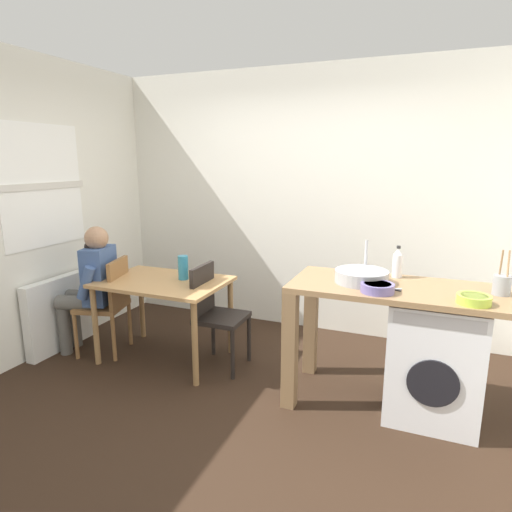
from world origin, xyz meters
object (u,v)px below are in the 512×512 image
Objects in this scene: seated_person at (91,283)px; mixing_bowl at (377,287)px; dining_table at (164,291)px; bottle_tall_green at (398,263)px; colander at (474,299)px; utensil_crock at (502,284)px; vase at (183,268)px; chair_person_seat at (109,301)px; washing_machine at (434,358)px; chair_opposite at (214,310)px.

seated_person reaches higher than mixing_bowl.
dining_table is 2.00m from bottle_tall_green.
colander is at bearing -43.48° from bottle_tall_green.
utensil_crock is (0.67, -0.19, -0.04)m from bottle_tall_green.
bottle_tall_green is at bearing -98.31° from seated_person.
vase is at bearing 33.69° from dining_table.
utensil_crock is 1.40× the size of vase.
utensil_crock is at bearing 0.12° from dining_table.
mixing_bowl reaches higher than colander.
chair_person_seat is at bearing 176.10° from mixing_bowl.
mixing_bowl is (2.57, -0.12, 0.28)m from seated_person.
bottle_tall_green is at bearing 140.80° from washing_machine.
washing_machine is 0.67m from utensil_crock.
chair_person_seat is (-0.55, -0.08, -0.14)m from dining_table.
dining_table is at bearing 178.81° from washing_machine.
washing_machine is at bearing 26.92° from mixing_bowl.
dining_table is at bearing 173.81° from colander.
colander reaches higher than chair_person_seat.
colander is at bearing -49.26° from washing_machine.
bottle_tall_green is 0.46m from mixing_bowl.
vase is (-2.10, 0.15, 0.42)m from washing_machine.
chair_person_seat is at bearing -173.64° from bottle_tall_green.
chair_person_seat is at bearing -165.51° from vase.
vase is (-0.33, 0.05, 0.34)m from chair_opposite.
washing_machine is (1.78, -0.10, -0.08)m from chair_opposite.
chair_opposite is at bearing -96.93° from seated_person.
chair_person_seat reaches higher than dining_table.
utensil_crock is at bearing 8.10° from washing_machine.
utensil_crock reaches higher than colander.
colander is (0.19, -0.22, 0.52)m from washing_machine.
chair_opposite is at bearing 170.93° from colander.
mixing_bowl is (1.39, -0.29, 0.45)m from chair_opposite.
bottle_tall_green is (1.95, 0.20, 0.39)m from dining_table.
mixing_bowl is 0.74× the size of utensil_crock.
bottle_tall_green is 0.70m from utensil_crock.
utensil_crock reaches higher than bottle_tall_green.
chair_opposite is 1.49m from mixing_bowl.
chair_opposite reaches higher than dining_table.
dining_table is 4.97× the size of mixing_bowl.
seated_person reaches higher than colander.
utensil_crock is 0.33m from colander.
seated_person is 4.98× the size of bottle_tall_green.
vase reaches higher than dining_table.
seated_person is 3.34m from utensil_crock.
chair_person_seat is at bearing -83.67° from chair_opposite.
chair_person_seat is at bearing -90.00° from seated_person.
seated_person is 5.42× the size of mixing_bowl.
chair_opposite is 0.47m from vase.
chair_person_seat is 2.57m from bottle_tall_green.
dining_table is 4.57× the size of bottle_tall_green.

